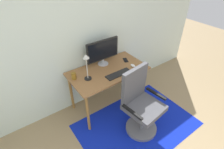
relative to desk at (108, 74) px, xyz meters
name	(u,v)px	position (x,y,z in m)	size (l,w,h in m)	color
wall_back	(63,39)	(-0.51, 0.42, 0.62)	(6.00, 0.10, 2.60)	silver
area_rug	(137,125)	(0.10, -0.68, -0.68)	(1.86, 1.27, 0.01)	#0D20A8
desk	(108,74)	(0.00, 0.00, 0.00)	(1.27, 0.70, 0.77)	olive
monitor	(103,51)	(0.04, 0.21, 0.34)	(0.59, 0.18, 0.44)	#B2B2B7
keyboard	(118,74)	(0.07, -0.19, 0.09)	(0.43, 0.13, 0.02)	black
computer_mouse	(133,66)	(0.40, -0.15, 0.10)	(0.06, 0.10, 0.03)	white
coffee_cup	(74,76)	(-0.55, 0.11, 0.14)	(0.07, 0.07, 0.11)	brown
cell_phone	(126,60)	(0.43, 0.08, 0.09)	(0.07, 0.14, 0.01)	black
desk_lamp	(86,63)	(-0.38, -0.02, 0.37)	(0.11, 0.11, 0.43)	black
office_chair	(140,106)	(0.09, -0.71, -0.22)	(0.62, 0.56, 1.07)	slate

